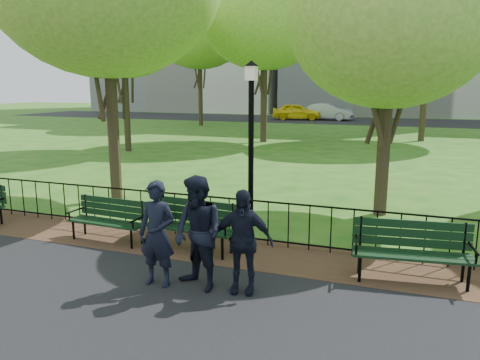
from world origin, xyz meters
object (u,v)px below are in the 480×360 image
(lamppost, at_px, (251,138))
(tree_far_c, at_px, (265,12))
(tree_far_w, at_px, (199,24))
(person_left, at_px, (157,234))
(park_bench_left_a, at_px, (109,215))
(tree_near_e, at_px, (392,20))
(person_mid, at_px, (198,234))
(park_bench_right_a, at_px, (412,245))
(park_bench_main, at_px, (179,217))
(person_right, at_px, (242,241))
(sedan_silver, at_px, (328,112))
(taxi, at_px, (297,112))
(tree_far_e, at_px, (432,0))
(tree_mid_w, at_px, (122,19))

(lamppost, xyz_separation_m, tree_far_c, (-4.30, 14.78, 4.79))
(tree_far_c, height_order, tree_far_w, tree_far_w)
(tree_far_w, relative_size, person_left, 6.50)
(park_bench_left_a, height_order, tree_near_e, tree_near_e)
(tree_far_w, distance_m, person_mid, 30.00)
(park_bench_right_a, relative_size, person_left, 1.14)
(park_bench_left_a, distance_m, tree_near_e, 7.40)
(park_bench_main, distance_m, person_right, 2.21)
(tree_far_w, bearing_deg, park_bench_main, -66.05)
(park_bench_left_a, bearing_deg, sedan_silver, 95.86)
(taxi, bearing_deg, tree_near_e, -174.23)
(lamppost, height_order, tree_far_e, tree_far_e)
(lamppost, bearing_deg, park_bench_main, -111.54)
(tree_far_e, height_order, taxi, tree_far_e)
(park_bench_main, xyz_separation_m, taxi, (-5.59, 33.08, 0.11))
(park_bench_main, xyz_separation_m, tree_far_e, (4.52, 20.08, 6.78))
(tree_far_c, relative_size, tree_far_e, 0.91)
(park_bench_main, xyz_separation_m, tree_near_e, (3.40, 3.83, 3.84))
(tree_far_c, bearing_deg, person_mid, -75.70)
(tree_near_e, xyz_separation_m, person_left, (-2.95, -5.39, -3.63))
(tree_mid_w, height_order, tree_far_w, tree_far_w)
(tree_far_w, bearing_deg, tree_mid_w, -79.07)
(tree_far_w, height_order, person_right, tree_far_w)
(person_left, distance_m, person_mid, 0.66)
(tree_far_e, height_order, person_mid, tree_far_e)
(tree_mid_w, distance_m, sedan_silver, 23.79)
(park_bench_main, xyz_separation_m, tree_mid_w, (-8.46, 11.16, 5.30))
(park_bench_main, bearing_deg, tree_far_c, 106.46)
(person_right, bearing_deg, park_bench_main, 133.24)
(park_bench_right_a, xyz_separation_m, person_left, (-3.67, -1.53, 0.24))
(person_left, height_order, taxi, person_left)
(tree_far_e, bearing_deg, lamppost, -101.70)
(tree_near_e, distance_m, sedan_silver, 30.78)
(person_left, bearing_deg, person_mid, 6.28)
(tree_mid_w, distance_m, person_mid, 16.63)
(taxi, bearing_deg, lamppost, -179.79)
(taxi, distance_m, sedan_silver, 2.73)
(tree_far_c, xyz_separation_m, tree_far_w, (-7.62, 8.41, 0.68))
(person_mid, bearing_deg, tree_mid_w, 151.25)
(park_bench_right_a, relative_size, tree_far_e, 0.18)
(park_bench_left_a, xyz_separation_m, tree_far_w, (-9.63, 25.16, 6.88))
(park_bench_right_a, distance_m, person_mid, 3.36)
(person_left, bearing_deg, park_bench_main, 104.55)
(tree_mid_w, relative_size, sedan_silver, 1.96)
(taxi, bearing_deg, tree_far_e, -153.45)
(tree_mid_w, xyz_separation_m, tree_far_w, (-2.70, 13.96, 1.48))
(tree_near_e, distance_m, person_mid, 6.80)
(tree_far_c, distance_m, taxi, 17.55)
(park_bench_right_a, bearing_deg, person_left, -164.57)
(tree_near_e, xyz_separation_m, tree_far_w, (-14.56, 21.29, 2.94))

